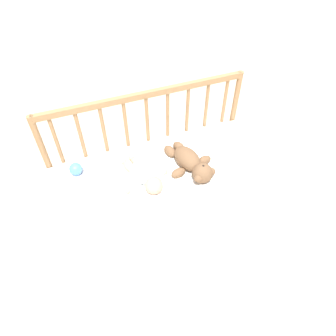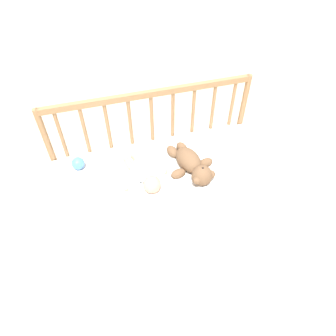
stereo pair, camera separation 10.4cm
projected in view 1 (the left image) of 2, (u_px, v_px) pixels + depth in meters
The scene contains 7 objects.
ground_plane at pixel (169, 228), 2.10m from camera, with size 12.00×12.00×0.00m, color #C6B293.
crib_mattress at pixel (169, 205), 1.91m from camera, with size 1.30×0.67×0.53m.
crib_rail at pixel (148, 127), 1.89m from camera, with size 1.30×0.04×0.88m.
blanket at pixel (165, 171), 1.76m from camera, with size 0.75×0.48×0.01m.
teddy_bear at pixel (191, 163), 1.74m from camera, with size 0.28×0.39×0.12m.
baby at pixel (144, 176), 1.68m from camera, with size 0.29×0.35×0.10m.
toy_ball at pixel (76, 169), 1.72m from camera, with size 0.08×0.08×0.08m.
Camera 1 is at (-0.45, -1.09, 1.79)m, focal length 32.00 mm.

